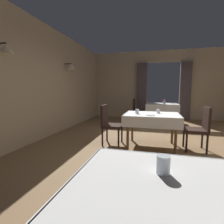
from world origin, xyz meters
name	(u,v)px	position (x,y,z in m)	size (l,w,h in m)	color
ground	(168,149)	(0.00, 0.00, 0.00)	(10.08, 10.08, 0.00)	olive
wall_left	(39,81)	(-3.20, 0.00, 1.50)	(0.49, 8.40, 3.00)	tan
wall_back	(163,85)	(0.00, 4.18, 1.51)	(6.40, 0.27, 3.00)	tan
dining_table_near	(189,211)	(-0.11, -2.87, 0.65)	(1.32, 1.04, 0.75)	brown
dining_table_mid	(152,118)	(-0.36, 0.05, 0.66)	(1.19, 0.95, 0.75)	brown
dining_table_far	(162,106)	(-0.05, 3.13, 0.65)	(1.22, 1.01, 0.75)	brown
chair_mid_right	(200,127)	(0.62, 0.04, 0.52)	(0.44, 0.44, 0.93)	black
chair_mid_left	(109,122)	(-1.34, 0.03, 0.52)	(0.44, 0.44, 0.93)	black
chair_far_left	(137,109)	(-1.04, 3.21, 0.52)	(0.44, 0.44, 0.93)	black
glass_near_b	(163,165)	(-0.23, -2.70, 0.81)	(0.08, 0.08, 0.12)	silver
glass_mid_a	(137,111)	(-0.68, -0.02, 0.80)	(0.08, 0.08, 0.11)	silver
plate_mid_b	(151,115)	(-0.38, -0.20, 0.76)	(0.19, 0.19, 0.01)	white
glass_mid_c	(158,111)	(-0.23, 0.18, 0.80)	(0.08, 0.08, 0.10)	silver
flower_vase_far	(165,102)	(0.03, 2.84, 0.85)	(0.07, 0.07, 0.19)	silver
glass_far_b	(164,102)	(0.01, 3.23, 0.81)	(0.08, 0.08, 0.12)	silver
plate_far_c	(174,104)	(0.39, 3.18, 0.76)	(0.24, 0.24, 0.01)	white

